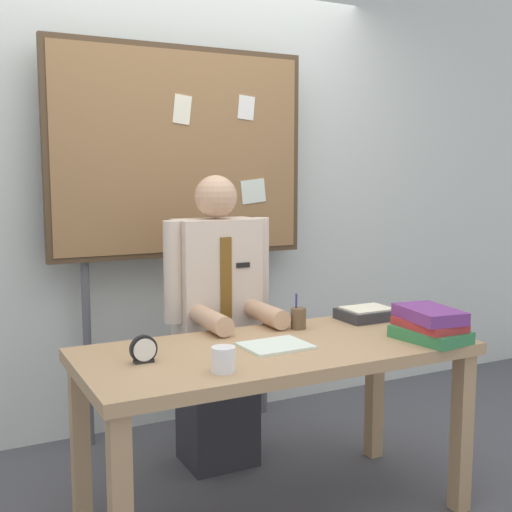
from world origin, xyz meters
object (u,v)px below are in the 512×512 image
Objects in this scene: person at (218,332)px; pen_holder at (298,318)px; desk_clock at (144,350)px; paper_tray at (367,314)px; bulletin_board at (181,158)px; desk at (276,368)px; book_stack at (430,325)px; coffee_mug at (223,359)px; open_notebook at (275,346)px.

person is 0.47m from pen_holder.
desk_clock is 1.20m from paper_tray.
paper_tray is at bearing -31.00° from person.
bulletin_board is 20.38× the size of desk_clock.
desk is 0.60m from person.
book_stack is (0.62, -1.30, -0.72)m from bulletin_board.
book_stack reaches higher than desk.
coffee_mug is (-0.34, -0.22, 0.14)m from desk.
desk_clock is (-0.56, -1.06, -0.74)m from bulletin_board.
pen_holder reaches higher than desk.
pen_holder is at bearing 132.16° from book_stack.
desk is 0.57m from desk_clock.
desk is 6.07× the size of open_notebook.
desk is 15.39× the size of desk_clock.
paper_tray is (0.62, -0.37, 0.10)m from person.
desk_clock is 0.32m from coffee_mug.
coffee_mug is at bearing -155.02° from paper_tray.
coffee_mug is at bearing -146.40° from desk.
person is at bearing 120.72° from pen_holder.
pen_holder reaches higher than desk_clock.
desk is 1.11× the size of person.
bulletin_board is 8.17× the size of paper_tray.
bulletin_board reaches higher than book_stack.
book_stack is at bearing -11.28° from desk_clock.
desk is 1.39m from bulletin_board.
book_stack is at bearing -47.84° from pen_holder.
pen_holder reaches higher than coffee_mug.
coffee_mug is 0.72m from pen_holder.
open_notebook is (-0.01, -0.02, 0.10)m from desk.
desk_clock is 1.14× the size of coffee_mug.
bulletin_board is at bearing 115.53° from book_stack.
desk is 10.03× the size of pen_holder.
paper_tray is at bearing 24.98° from coffee_mug.
coffee_mug is 0.57× the size of pen_holder.
bulletin_board is 13.28× the size of pen_holder.
bulletin_board is 1.16m from pen_holder.
coffee_mug is (0.22, -0.24, -0.00)m from desk_clock.
desk_clock is at bearing -133.71° from person.
paper_tray is (0.39, 0.01, -0.02)m from pen_holder.
book_stack reaches higher than open_notebook.
bulletin_board is at bearing 126.11° from paper_tray.
book_stack is at bearing -17.48° from open_notebook.
bulletin_board reaches higher than coffee_mug.
pen_holder is (0.23, -0.39, 0.12)m from person.
book_stack is (0.62, -0.22, 0.16)m from desk.
person reaches higher than book_stack.
paper_tray is at bearing 20.87° from open_notebook.
coffee_mug reaches higher than open_notebook.
coffee_mug reaches higher than paper_tray.
coffee_mug is 1.06m from paper_tray.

